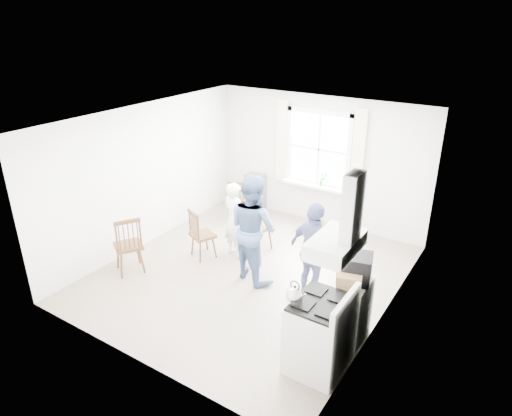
{
  "coord_description": "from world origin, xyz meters",
  "views": [
    {
      "loc": [
        3.66,
        -5.49,
        4.08
      ],
      "look_at": [
        -0.01,
        0.2,
        1.12
      ],
      "focal_mm": 32.0,
      "sensor_mm": 36.0,
      "label": 1
    }
  ],
  "objects_px": {
    "windsor_chair_c": "(129,240)",
    "person_right": "(314,253)",
    "stereo_stack": "(355,268)",
    "windsor_chair_b": "(197,229)",
    "gas_stove": "(320,334)",
    "windsor_chair_a": "(238,197)",
    "low_cabinet": "(348,309)",
    "person_left": "(235,220)",
    "person_mid": "(253,228)"
  },
  "relations": [
    {
      "from": "windsor_chair_c",
      "to": "person_right",
      "type": "xyz_separation_m",
      "value": [
        2.83,
        1.02,
        0.15
      ]
    },
    {
      "from": "stereo_stack",
      "to": "windsor_chair_b",
      "type": "height_order",
      "value": "stereo_stack"
    },
    {
      "from": "windsor_chair_c",
      "to": "person_right",
      "type": "distance_m",
      "value": 3.02
    },
    {
      "from": "gas_stove",
      "to": "stereo_stack",
      "type": "relative_size",
      "value": 2.33
    },
    {
      "from": "windsor_chair_a",
      "to": "low_cabinet",
      "type": "bearing_deg",
      "value": -33.7
    },
    {
      "from": "gas_stove",
      "to": "windsor_chair_c",
      "type": "bearing_deg",
      "value": 175.7
    },
    {
      "from": "windsor_chair_a",
      "to": "person_left",
      "type": "bearing_deg",
      "value": -57.22
    },
    {
      "from": "windsor_chair_b",
      "to": "person_left",
      "type": "distance_m",
      "value": 0.67
    },
    {
      "from": "gas_stove",
      "to": "windsor_chair_a",
      "type": "height_order",
      "value": "gas_stove"
    },
    {
      "from": "windsor_chair_a",
      "to": "person_mid",
      "type": "xyz_separation_m",
      "value": [
        1.43,
        -1.61,
        0.33
      ]
    },
    {
      "from": "gas_stove",
      "to": "windsor_chair_a",
      "type": "relative_size",
      "value": 1.23
    },
    {
      "from": "stereo_stack",
      "to": "person_right",
      "type": "distance_m",
      "value": 1.05
    },
    {
      "from": "low_cabinet",
      "to": "windsor_chair_c",
      "type": "distance_m",
      "value": 3.66
    },
    {
      "from": "windsor_chair_a",
      "to": "person_right",
      "type": "distance_m",
      "value": 3.0
    },
    {
      "from": "low_cabinet",
      "to": "person_left",
      "type": "relative_size",
      "value": 0.65
    },
    {
      "from": "windsor_chair_a",
      "to": "windsor_chair_b",
      "type": "height_order",
      "value": "windsor_chair_b"
    },
    {
      "from": "windsor_chair_a",
      "to": "person_right",
      "type": "xyz_separation_m",
      "value": [
        2.51,
        -1.62,
        0.22
      ]
    },
    {
      "from": "stereo_stack",
      "to": "windsor_chair_b",
      "type": "relative_size",
      "value": 0.52
    },
    {
      "from": "windsor_chair_b",
      "to": "windsor_chair_c",
      "type": "bearing_deg",
      "value": -120.15
    },
    {
      "from": "stereo_stack",
      "to": "person_right",
      "type": "bearing_deg",
      "value": 145.95
    },
    {
      "from": "person_mid",
      "to": "person_right",
      "type": "height_order",
      "value": "person_mid"
    },
    {
      "from": "person_mid",
      "to": "windsor_chair_a",
      "type": "bearing_deg",
      "value": -29.48
    },
    {
      "from": "gas_stove",
      "to": "windsor_chair_a",
      "type": "distance_m",
      "value": 4.35
    },
    {
      "from": "low_cabinet",
      "to": "stereo_stack",
      "type": "relative_size",
      "value": 1.87
    },
    {
      "from": "gas_stove",
      "to": "low_cabinet",
      "type": "bearing_deg",
      "value": 84.32
    },
    {
      "from": "windsor_chair_a",
      "to": "person_mid",
      "type": "height_order",
      "value": "person_mid"
    },
    {
      "from": "low_cabinet",
      "to": "windsor_chair_a",
      "type": "xyz_separation_m",
      "value": [
        -3.31,
        2.21,
        0.11
      ]
    },
    {
      "from": "low_cabinet",
      "to": "stereo_stack",
      "type": "distance_m",
      "value": 0.63
    },
    {
      "from": "windsor_chair_a",
      "to": "person_right",
      "type": "relative_size",
      "value": 0.58
    },
    {
      "from": "windsor_chair_b",
      "to": "stereo_stack",
      "type": "bearing_deg",
      "value": -10.46
    },
    {
      "from": "person_mid",
      "to": "person_right",
      "type": "xyz_separation_m",
      "value": [
        1.08,
        -0.01,
        -0.11
      ]
    },
    {
      "from": "gas_stove",
      "to": "stereo_stack",
      "type": "distance_m",
      "value": 0.94
    },
    {
      "from": "stereo_stack",
      "to": "person_left",
      "type": "bearing_deg",
      "value": 158.84
    },
    {
      "from": "person_mid",
      "to": "person_right",
      "type": "distance_m",
      "value": 1.09
    },
    {
      "from": "windsor_chair_a",
      "to": "windsor_chair_c",
      "type": "distance_m",
      "value": 2.66
    },
    {
      "from": "stereo_stack",
      "to": "person_right",
      "type": "relative_size",
      "value": 0.31
    },
    {
      "from": "stereo_stack",
      "to": "person_right",
      "type": "xyz_separation_m",
      "value": [
        -0.83,
        0.56,
        -0.3
      ]
    },
    {
      "from": "gas_stove",
      "to": "windsor_chair_a",
      "type": "xyz_separation_m",
      "value": [
        -3.24,
        2.91,
        0.07
      ]
    },
    {
      "from": "windsor_chair_a",
      "to": "windsor_chair_b",
      "type": "relative_size",
      "value": 0.99
    },
    {
      "from": "low_cabinet",
      "to": "person_left",
      "type": "bearing_deg",
      "value": 158.1
    },
    {
      "from": "windsor_chair_b",
      "to": "person_left",
      "type": "height_order",
      "value": "person_left"
    },
    {
      "from": "person_left",
      "to": "windsor_chair_c",
      "type": "bearing_deg",
      "value": 67.4
    },
    {
      "from": "stereo_stack",
      "to": "windsor_chair_c",
      "type": "distance_m",
      "value": 3.72
    },
    {
      "from": "low_cabinet",
      "to": "windsor_chair_b",
      "type": "distance_m",
      "value": 3.1
    },
    {
      "from": "person_mid",
      "to": "windsor_chair_c",
      "type": "bearing_deg",
      "value": 49.35
    },
    {
      "from": "gas_stove",
      "to": "person_mid",
      "type": "relative_size",
      "value": 0.63
    },
    {
      "from": "windsor_chair_c",
      "to": "person_left",
      "type": "bearing_deg",
      "value": 53.29
    },
    {
      "from": "windsor_chair_b",
      "to": "person_mid",
      "type": "distance_m",
      "value": 1.2
    },
    {
      "from": "windsor_chair_b",
      "to": "person_left",
      "type": "relative_size",
      "value": 0.66
    },
    {
      "from": "windsor_chair_c",
      "to": "gas_stove",
      "type": "bearing_deg",
      "value": -4.3
    }
  ]
}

